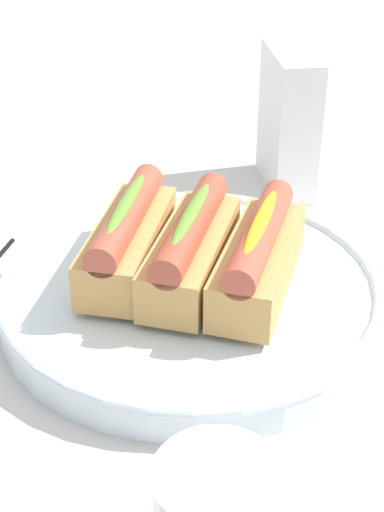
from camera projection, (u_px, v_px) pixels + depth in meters
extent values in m
plane|color=beige|center=(191.00, 296.00, 0.66)|extent=(2.40, 2.40, 0.00)
cylinder|color=silver|center=(192.00, 296.00, 0.64)|extent=(0.32, 0.32, 0.03)
torus|color=silver|center=(192.00, 283.00, 0.63)|extent=(0.32, 0.32, 0.01)
cube|color=tan|center=(128.00, 248.00, 0.63)|extent=(0.16, 0.08, 0.04)
cylinder|color=#B24C38|center=(126.00, 218.00, 0.62)|extent=(0.15, 0.06, 0.03)
ellipsoid|color=olive|center=(126.00, 206.00, 0.61)|extent=(0.11, 0.03, 0.01)
cube|color=tan|center=(192.00, 256.00, 0.62)|extent=(0.16, 0.09, 0.04)
cylinder|color=#A84733|center=(192.00, 226.00, 0.60)|extent=(0.15, 0.07, 0.03)
ellipsoid|color=olive|center=(192.00, 213.00, 0.60)|extent=(0.11, 0.04, 0.01)
cube|color=tan|center=(258.00, 265.00, 0.61)|extent=(0.16, 0.09, 0.04)
cylinder|color=#B24C38|center=(260.00, 235.00, 0.59)|extent=(0.15, 0.07, 0.03)
ellipsoid|color=gold|center=(261.00, 222.00, 0.59)|extent=(0.11, 0.04, 0.01)
cube|color=white|center=(288.00, 121.00, 0.81)|extent=(0.11, 0.06, 0.15)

